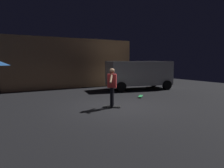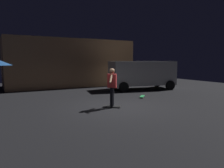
# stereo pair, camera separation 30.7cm
# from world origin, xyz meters

# --- Properties ---
(ground_plane) EXTENTS (28.00, 28.00, 0.00)m
(ground_plane) POSITION_xyz_m (0.00, 0.00, 0.00)
(ground_plane) COLOR black
(low_building) EXTENTS (10.02, 4.04, 3.75)m
(low_building) POSITION_xyz_m (0.84, 9.31, 1.87)
(low_building) COLOR #AD7F56
(low_building) RESTS_ON ground_plane
(parked_van) EXTENTS (4.90, 3.05, 2.03)m
(parked_van) POSITION_xyz_m (4.72, 4.46, 1.16)
(parked_van) COLOR silver
(parked_van) RESTS_ON ground_plane
(skateboard_ridden) EXTENTS (0.73, 0.65, 0.07)m
(skateboard_ridden) POSITION_xyz_m (-0.24, -0.02, 0.06)
(skateboard_ridden) COLOR black
(skateboard_ridden) RESTS_ON ground_plane
(skateboard_spare) EXTENTS (0.69, 0.70, 0.07)m
(skateboard_spare) POSITION_xyz_m (2.58, 1.52, 0.06)
(skateboard_spare) COLOR green
(skateboard_spare) RESTS_ON ground_plane
(skater) EXTENTS (0.69, 0.82, 1.67)m
(skater) POSITION_xyz_m (-0.24, -0.02, 1.04)
(skater) COLOR black
(skater) RESTS_ON skateboard_ridden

